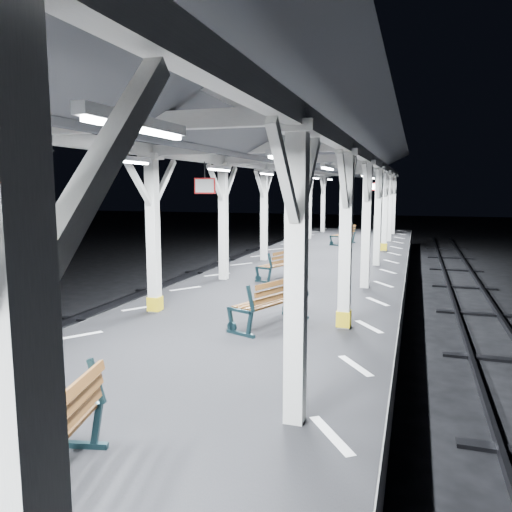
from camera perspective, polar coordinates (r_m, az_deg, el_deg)
The scene contains 9 objects.
ground at distance 8.70m, azimuth -5.91°, elevation -16.86°, with size 120.00×120.00×0.00m, color black.
platform at distance 8.51m, azimuth -5.95°, elevation -13.80°, with size 6.00×50.00×1.00m, color black.
hazard_stripes_left at distance 9.55m, azimuth -19.75°, elevation -8.60°, with size 1.00×48.00×0.01m, color silver.
hazard_stripes_right at distance 7.73m, azimuth 11.27°, elevation -12.20°, with size 1.00×48.00×0.01m, color silver.
canopy at distance 7.94m, azimuth -6.44°, elevation 14.54°, with size 5.40×49.00×4.65m.
bench_near at distance 4.79m, azimuth -23.41°, elevation -19.09°, with size 1.03×1.88×0.97m.
bench_mid at distance 9.49m, azimuth 2.07°, elevation -5.10°, with size 1.24×1.86×0.95m.
bench_far at distance 14.37m, azimuth 2.95°, elevation -0.86°, with size 1.04×1.68×0.86m.
bench_extra at distance 23.55m, azimuth 10.11°, elevation 2.47°, with size 1.04×1.73×0.88m.
Camera 1 is at (3.21, -7.22, 3.63)m, focal length 35.00 mm.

